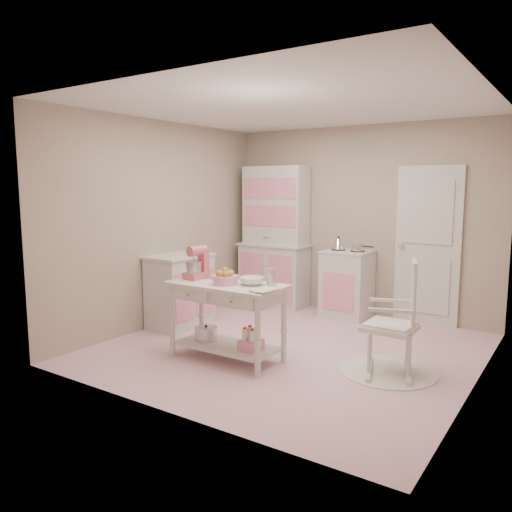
{
  "coord_description": "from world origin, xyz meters",
  "views": [
    {
      "loc": [
        2.64,
        -4.63,
        1.78
      ],
      "look_at": [
        -0.35,
        -0.15,
        1.02
      ],
      "focal_mm": 35.0,
      "sensor_mm": 36.0,
      "label": 1
    }
  ],
  "objects_px": {
    "base_cabinet": "(180,290)",
    "work_table": "(227,321)",
    "bread_basket": "(225,280)",
    "rocking_chair": "(390,317)",
    "hutch": "(274,236)",
    "stand_mixer": "(196,263)",
    "stove": "(347,284)"
  },
  "relations": [
    {
      "from": "stove",
      "to": "base_cabinet",
      "type": "xyz_separation_m",
      "value": [
        -1.6,
        -1.59,
        0.0
      ]
    },
    {
      "from": "rocking_chair",
      "to": "base_cabinet",
      "type": "bearing_deg",
      "value": 158.67
    },
    {
      "from": "hutch",
      "to": "work_table",
      "type": "height_order",
      "value": "hutch"
    },
    {
      "from": "work_table",
      "to": "bread_basket",
      "type": "height_order",
      "value": "bread_basket"
    },
    {
      "from": "hutch",
      "to": "work_table",
      "type": "distance_m",
      "value": 2.55
    },
    {
      "from": "stand_mixer",
      "to": "stove",
      "type": "bearing_deg",
      "value": 77.72
    },
    {
      "from": "stove",
      "to": "bread_basket",
      "type": "relative_size",
      "value": 3.68
    },
    {
      "from": "base_cabinet",
      "to": "bread_basket",
      "type": "bearing_deg",
      "value": -29.49
    },
    {
      "from": "work_table",
      "to": "stand_mixer",
      "type": "height_order",
      "value": "stand_mixer"
    },
    {
      "from": "rocking_chair",
      "to": "bread_basket",
      "type": "relative_size",
      "value": 4.4
    },
    {
      "from": "work_table",
      "to": "bread_basket",
      "type": "bearing_deg",
      "value": -68.2
    },
    {
      "from": "stand_mixer",
      "to": "base_cabinet",
      "type": "bearing_deg",
      "value": 148.52
    },
    {
      "from": "stand_mixer",
      "to": "rocking_chair",
      "type": "bearing_deg",
      "value": 22.14
    },
    {
      "from": "base_cabinet",
      "to": "hutch",
      "type": "bearing_deg",
      "value": 76.43
    },
    {
      "from": "work_table",
      "to": "bread_basket",
      "type": "distance_m",
      "value": 0.45
    },
    {
      "from": "hutch",
      "to": "work_table",
      "type": "bearing_deg",
      "value": -69.6
    },
    {
      "from": "hutch",
      "to": "stove",
      "type": "distance_m",
      "value": 1.33
    },
    {
      "from": "stove",
      "to": "base_cabinet",
      "type": "distance_m",
      "value": 2.25
    },
    {
      "from": "hutch",
      "to": "work_table",
      "type": "relative_size",
      "value": 1.73
    },
    {
      "from": "hutch",
      "to": "rocking_chair",
      "type": "bearing_deg",
      "value": -36.31
    },
    {
      "from": "hutch",
      "to": "stand_mixer",
      "type": "height_order",
      "value": "hutch"
    },
    {
      "from": "rocking_chair",
      "to": "work_table",
      "type": "bearing_deg",
      "value": -178.73
    },
    {
      "from": "hutch",
      "to": "stove",
      "type": "relative_size",
      "value": 2.26
    },
    {
      "from": "base_cabinet",
      "to": "work_table",
      "type": "xyz_separation_m",
      "value": [
        1.26,
        -0.67,
        -0.06
      ]
    },
    {
      "from": "rocking_chair",
      "to": "work_table",
      "type": "relative_size",
      "value": 0.92
    },
    {
      "from": "hutch",
      "to": "stove",
      "type": "xyz_separation_m",
      "value": [
        1.2,
        -0.05,
        -0.58
      ]
    },
    {
      "from": "base_cabinet",
      "to": "rocking_chair",
      "type": "xyz_separation_m",
      "value": [
        2.77,
        -0.11,
        0.09
      ]
    },
    {
      "from": "rocking_chair",
      "to": "bread_basket",
      "type": "distance_m",
      "value": 1.65
    },
    {
      "from": "hutch",
      "to": "stand_mixer",
      "type": "bearing_deg",
      "value": -79.14
    },
    {
      "from": "base_cabinet",
      "to": "stove",
      "type": "bearing_deg",
      "value": 44.9
    },
    {
      "from": "stove",
      "to": "stand_mixer",
      "type": "relative_size",
      "value": 2.71
    },
    {
      "from": "hutch",
      "to": "bread_basket",
      "type": "relative_size",
      "value": 8.32
    }
  ]
}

